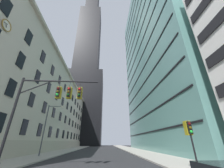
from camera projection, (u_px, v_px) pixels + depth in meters
station_building at (36, 107)px, 38.21m from camera, size 17.72×74.28×22.63m
dark_skyscraper at (88, 56)px, 96.22m from camera, size 23.63×23.63×206.55m
glass_office_midrise at (162, 52)px, 41.67m from camera, size 16.23×40.57×57.14m
traffic_signal_mast at (53, 99)px, 11.05m from camera, size 6.88×0.63×7.12m
traffic_light_near_right at (189, 130)px, 9.80m from camera, size 0.40×0.63×3.33m
street_lamppost at (48, 124)px, 20.13m from camera, size 2.45×0.32×7.36m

